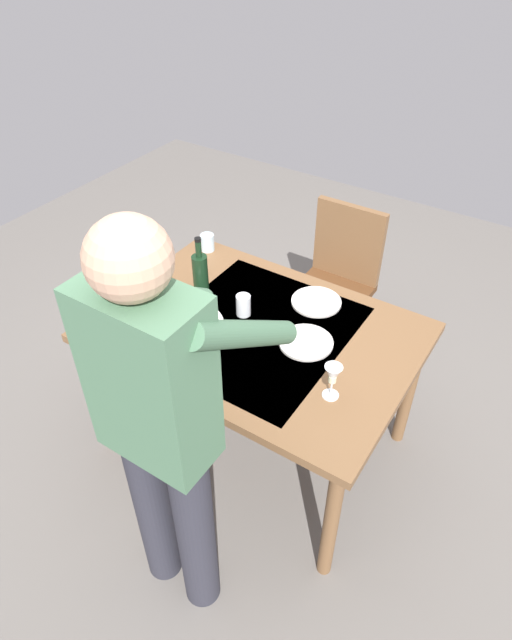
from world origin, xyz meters
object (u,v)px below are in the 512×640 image
water_cup_near_left (207,242)px  serving_bowl_pasta (189,327)px  dining_table (256,342)px  wine_bottle (200,273)px  person_server (162,424)px  water_cup_near_right (243,305)px  chair_near (338,275)px  dinner_plate_near (316,302)px  dinner_plate_far (306,342)px  wine_glass_left (333,376)px

water_cup_near_left → serving_bowl_pasta: water_cup_near_left is taller
water_cup_near_left → serving_bowl_pasta: (-0.34, 0.58, -0.01)m
dining_table → wine_bottle: (0.36, -0.08, 0.19)m
person_server → water_cup_near_left: bearing=-58.7°
wine_bottle → water_cup_near_right: wine_bottle is taller
person_server → water_cup_near_right: person_server is taller
chair_near → serving_bowl_pasta: bearing=78.4°
chair_near → dinner_plate_near: bearing=104.2°
water_cup_near_right → dinner_plate_far: 0.33m
chair_near → dinner_plate_far: size_ratio=3.96×
wine_glass_left → serving_bowl_pasta: wine_glass_left is taller
water_cup_near_left → dinner_plate_near: bearing=172.1°
person_server → serving_bowl_pasta: (0.36, -0.57, -0.18)m
water_cup_near_left → serving_bowl_pasta: bearing=120.0°
dining_table → dinner_plate_far: bearing=-171.1°
wine_bottle → dinner_plate_near: size_ratio=1.29×
dinner_plate_far → water_cup_near_right: bearing=-3.7°
dining_table → wine_glass_left: 0.51m
serving_bowl_pasta → water_cup_near_left: bearing=-60.0°
dinner_plate_near → dinner_plate_far: 0.29m
wine_glass_left → dinner_plate_near: 0.58m
serving_bowl_pasta → dinner_plate_far: serving_bowl_pasta is taller
wine_glass_left → dinner_plate_far: wine_glass_left is taller
wine_glass_left → chair_near: bearing=-66.2°
dinner_plate_near → dinner_plate_far: bearing=109.4°
person_server → serving_bowl_pasta: size_ratio=5.63×
dining_table → wine_glass_left: size_ratio=9.01×
water_cup_near_right → serving_bowl_pasta: 0.27m
wine_bottle → wine_glass_left: 0.85m
chair_near → dinner_plate_far: (-0.24, 0.83, 0.23)m
serving_bowl_pasta → dinner_plate_near: size_ratio=1.30×
chair_near → water_cup_near_right: chair_near is taller
dining_table → wine_glass_left: wine_glass_left is taller
dining_table → wine_bottle: bearing=-13.2°
chair_near → dinner_plate_near: chair_near is taller
chair_near → wine_bottle: wine_bottle is taller
wine_bottle → water_cup_near_left: size_ratio=3.33×
dining_table → water_cup_near_right: bearing=-28.8°
chair_near → wine_glass_left: chair_near is taller
wine_bottle → dinner_plate_far: 0.60m
dining_table → water_cup_near_left: water_cup_near_left is taller
wine_glass_left → water_cup_near_left: 1.16m
dinner_plate_near → water_cup_near_left: bearing=-7.9°
dining_table → wine_glass_left: bearing=158.7°
water_cup_near_left → dinner_plate_far: size_ratio=0.39×
water_cup_near_left → chair_near: bearing=-139.8°
water_cup_near_right → person_server: bearing=106.7°
chair_near → water_cup_near_left: 0.77m
dining_table → chair_near: size_ratio=1.50×
water_cup_near_left → dinner_plate_near: water_cup_near_left is taller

